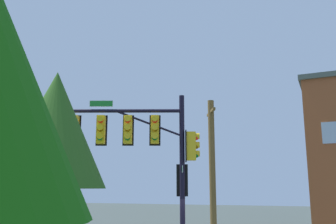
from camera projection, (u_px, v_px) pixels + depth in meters
name	position (u px, v px, depth m)	size (l,w,h in m)	color
signal_pole_assembly	(133.00, 144.00, 14.63)	(6.05, 3.09, 6.52)	black
utility_pole	(212.00, 171.00, 18.52)	(0.94, 1.65, 7.32)	brown
tree_mid	(30.00, 156.00, 20.19)	(3.57, 3.57, 6.60)	brown
tree_far	(54.00, 129.00, 11.26)	(3.18, 3.18, 6.41)	brown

